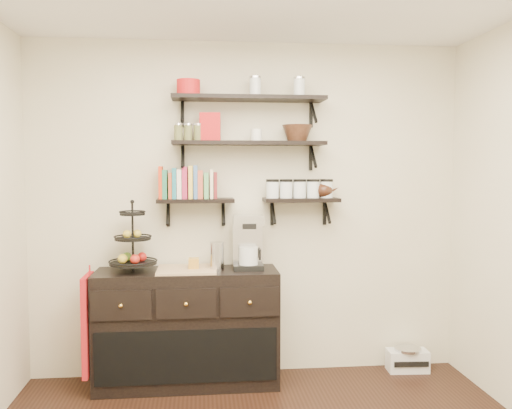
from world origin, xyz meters
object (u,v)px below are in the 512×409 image
object	(u,v)px
coffee_maker	(248,243)
fruit_stand	(133,248)
sideboard	(187,327)
radio	(407,360)

from	to	relation	value
coffee_maker	fruit_stand	bearing A→B (deg)	-176.81
sideboard	fruit_stand	bearing A→B (deg)	179.45
sideboard	coffee_maker	bearing A→B (deg)	3.48
fruit_stand	sideboard	bearing A→B (deg)	-0.55
sideboard	fruit_stand	world-z (taller)	fruit_stand
sideboard	radio	xyz separation A→B (m)	(1.82, 0.09, -0.36)
sideboard	coffee_maker	distance (m)	0.81
coffee_maker	radio	bearing A→B (deg)	4.05
sideboard	fruit_stand	size ratio (longest dim) A/B	2.67
coffee_maker	radio	world-z (taller)	coffee_maker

